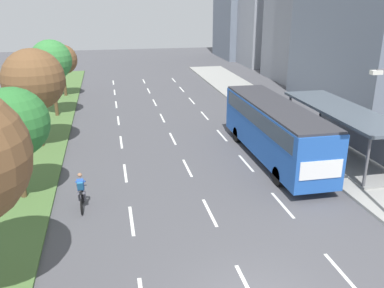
% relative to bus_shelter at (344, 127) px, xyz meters
% --- Properties ---
extents(median_strip, '(2.60, 52.00, 0.12)m').
position_rel_bus_shelter_xyz_m(median_strip, '(-17.83, 8.60, -1.81)').
color(median_strip, '#4C7038').
rests_on(median_strip, ground).
extents(sidewalk_right, '(4.50, 52.00, 0.15)m').
position_rel_bus_shelter_xyz_m(sidewalk_right, '(-0.28, 8.60, -1.79)').
color(sidewalk_right, '#9E9E99').
rests_on(sidewalk_right, ground).
extents(lane_divider_left, '(0.14, 44.53, 0.01)m').
position_rel_bus_shelter_xyz_m(lane_divider_left, '(-13.03, 5.36, -1.86)').
color(lane_divider_left, white).
rests_on(lane_divider_left, ground).
extents(lane_divider_center, '(0.14, 44.53, 0.01)m').
position_rel_bus_shelter_xyz_m(lane_divider_center, '(-9.53, 5.36, -1.86)').
color(lane_divider_center, white).
rests_on(lane_divider_center, ground).
extents(lane_divider_right, '(0.14, 44.53, 0.01)m').
position_rel_bus_shelter_xyz_m(lane_divider_right, '(-6.03, 5.36, -1.86)').
color(lane_divider_right, white).
rests_on(lane_divider_right, ground).
extents(bus_shelter, '(2.90, 9.92, 2.86)m').
position_rel_bus_shelter_xyz_m(bus_shelter, '(0.00, 0.00, 0.00)').
color(bus_shelter, gray).
rests_on(bus_shelter, sidewalk_right).
extents(bus, '(2.54, 11.29, 3.37)m').
position_rel_bus_shelter_xyz_m(bus, '(-4.28, 0.43, 0.20)').
color(bus, '#2356B2').
rests_on(bus, ground).
extents(cyclist, '(0.46, 1.82, 1.71)m').
position_rel_bus_shelter_xyz_m(cyclist, '(-15.15, -3.55, -1.08)').
color(cyclist, black).
rests_on(cyclist, ground).
extents(median_tree_second, '(3.24, 3.24, 5.31)m').
position_rel_bus_shelter_xyz_m(median_tree_second, '(-17.94, -2.02, 1.93)').
color(median_tree_second, brown).
rests_on(median_tree_second, median_strip).
extents(median_tree_third, '(3.79, 3.79, 6.19)m').
position_rel_bus_shelter_xyz_m(median_tree_third, '(-18.07, 5.35, 2.54)').
color(median_tree_third, brown).
rests_on(median_tree_third, median_strip).
extents(median_tree_fourth, '(3.18, 3.18, 6.02)m').
position_rel_bus_shelter_xyz_m(median_tree_fourth, '(-17.84, 12.71, 2.66)').
color(median_tree_fourth, brown).
rests_on(median_tree_fourth, median_strip).
extents(median_tree_fifth, '(2.83, 2.83, 4.89)m').
position_rel_bus_shelter_xyz_m(median_tree_fifth, '(-17.75, 20.08, 1.71)').
color(median_tree_fifth, brown).
rests_on(median_tree_fifth, median_strip).
extents(building_mid_right, '(7.40, 10.34, 16.95)m').
position_rel_bus_shelter_xyz_m(building_mid_right, '(9.05, 22.93, 6.60)').
color(building_mid_right, gray).
rests_on(building_mid_right, ground).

